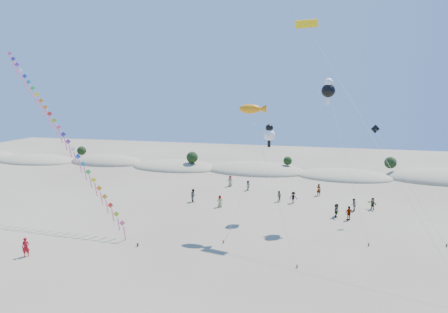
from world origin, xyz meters
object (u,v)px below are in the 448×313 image
at_px(fish_kite, 253,109).
at_px(parafoil_kite, 309,27).
at_px(kite_train, 59,129).
at_px(flyer_foreground, 26,247).

height_order(fish_kite, parafoil_kite, parafoil_kite).
height_order(kite_train, parafoil_kite, parafoil_kite).
relative_size(kite_train, parafoil_kite, 1.04).
relative_size(fish_kite, parafoil_kite, 0.61).
height_order(kite_train, fish_kite, kite_train).
relative_size(kite_train, fish_kite, 1.72).
relative_size(fish_kite, flyer_foreground, 7.55).
distance_m(parafoil_kite, flyer_foreground, 35.50).
bearing_deg(kite_train, flyer_foreground, -71.55).
xyz_separation_m(fish_kite, parafoil_kite, (5.34, 3.33, 8.58)).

